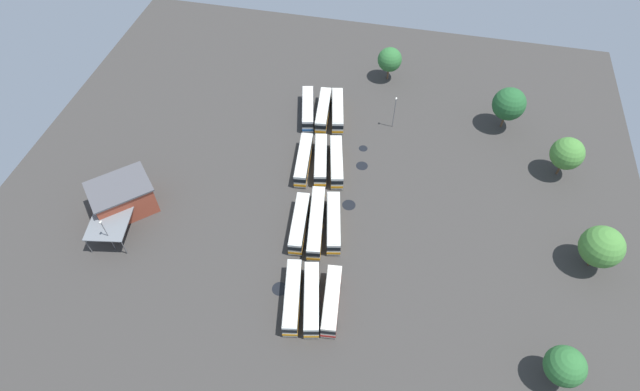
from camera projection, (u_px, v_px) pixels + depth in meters
The scene contains 26 objects.
ground_plane at pixel (318, 196), 102.46m from camera, with size 129.00×129.00×0.00m, color #383533.
bus_row0_slot0 at pixel (332, 301), 85.48m from camera, with size 12.26×3.77×3.62m.
bus_row0_slot1 at pixel (312, 299), 85.69m from camera, with size 13.02×5.21×3.62m.
bus_row0_slot2 at pixel (292, 297), 85.93m from camera, with size 13.23×4.83×3.62m.
bus_row1_slot0 at pixel (333, 223), 95.86m from camera, with size 12.95×5.03×3.62m.
bus_row1_slot1 at pixel (316, 223), 95.85m from camera, with size 15.50×4.74×3.62m.
bus_row1_slot2 at pixel (299, 223), 95.79m from camera, with size 12.69×3.81×3.62m.
bus_row2_slot0 at pixel (336, 162), 105.90m from camera, with size 12.83×5.17×3.62m.
bus_row2_slot1 at pixel (321, 160), 106.25m from camera, with size 12.76×4.90×3.62m.
bus_row2_slot2 at pixel (304, 160), 106.27m from camera, with size 13.13×3.93×3.62m.
bus_row3_slot0 at pixel (337, 111), 116.11m from camera, with size 12.68×4.95×3.62m.
bus_row3_slot1 at pixel (323, 110), 116.17m from camera, with size 12.86×3.82×3.62m.
bus_row3_slot2 at pixel (308, 109), 116.51m from camera, with size 12.75×5.28×3.62m.
depot_building at pixel (123, 197), 97.92m from camera, with size 14.02×14.17×6.67m.
maintenance_shelter at pixel (109, 223), 93.15m from camera, with size 9.42×8.50×4.25m.
lamp_post_near_entrance at pixel (107, 234), 90.84m from camera, with size 0.56×0.28×8.39m.
lamp_post_by_building at pixel (394, 111), 111.98m from camera, with size 0.56×0.28×8.25m.
tree_northeast at pixel (509, 104), 110.37m from camera, with size 7.20×7.20×10.24m.
tree_west_edge at pixel (602, 247), 87.68m from camera, with size 7.47×7.47×9.59m.
tree_north_edge at pixel (567, 154), 101.70m from camera, with size 6.63×6.63×9.34m.
tree_south_edge at pixel (565, 366), 74.96m from camera, with size 6.14×6.14×8.32m.
tree_northwest at pixel (390, 60), 122.25m from camera, with size 5.84×5.84×8.56m.
puddle_back_corner at pixel (349, 205), 100.99m from camera, with size 2.70×2.70×0.01m, color black.
puddle_near_shelter at pixel (363, 148), 111.04m from camera, with size 1.93×1.93×0.01m, color black.
puddle_front_lane at pixel (280, 289), 89.05m from camera, with size 2.75×2.75×0.01m, color black.
puddle_centre_drain at pixel (362, 166), 107.74m from camera, with size 2.53×2.53×0.01m, color black.
Camera 1 is at (-63.36, -14.28, 79.25)m, focal length 28.43 mm.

